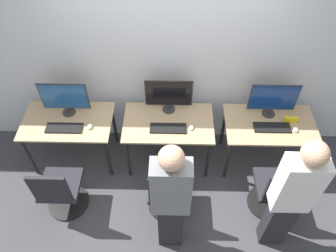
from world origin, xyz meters
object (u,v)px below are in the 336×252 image
object	(u,v)px
keyboard_center	(168,128)
mouse_right	(296,129)
office_chair_right	(275,192)
mouse_center	(191,127)
office_chair_center	(168,193)
person_center	(171,199)
monitor_left	(64,98)
keyboard_left	(64,128)
monitor_center	(169,95)
mouse_left	(90,126)
monitor_right	(273,99)
person_right	(291,196)
office_chair_left	(61,192)
keyboard_right	(272,128)

from	to	relation	value
keyboard_center	mouse_right	xyz separation A→B (m)	(1.48, 0.01, 0.01)
keyboard_center	office_chair_right	xyz separation A→B (m)	(1.21, -0.60, -0.37)
mouse_center	office_chair_center	world-z (taller)	office_chair_center
keyboard_center	mouse_center	world-z (taller)	mouse_center
keyboard_center	person_center	size ratio (longest dim) A/B	0.26
mouse_center	office_chair_center	xyz separation A→B (m)	(-0.26, -0.66, -0.37)
monitor_left	keyboard_left	size ratio (longest dim) A/B	1.31
monitor_left	office_chair_right	xyz separation A→B (m)	(2.43, -0.84, -0.61)
keyboard_left	mouse_center	bearing A→B (deg)	1.53
monitor_center	office_chair_right	bearing A→B (deg)	-37.14
keyboard_left	mouse_left	bearing A→B (deg)	5.08
keyboard_left	mouse_center	world-z (taller)	mouse_center
person_center	office_chair_center	bearing A→B (deg)	95.09
monitor_center	monitor_left	bearing A→B (deg)	-176.30
monitor_center	office_chair_center	xyz separation A→B (m)	(0.01, -0.96, -0.61)
monitor_right	person_center	bearing A→B (deg)	-132.44
mouse_left	office_chair_right	bearing A→B (deg)	-15.91
mouse_left	mouse_center	xyz separation A→B (m)	(1.19, 0.01, 0.00)
monitor_center	monitor_right	bearing A→B (deg)	-2.20
keyboard_center	mouse_center	xyz separation A→B (m)	(0.27, 0.02, 0.01)
person_center	person_right	size ratio (longest dim) A/B	0.98
monitor_right	office_chair_left	bearing A→B (deg)	-159.06
monitor_left	monitor_right	world-z (taller)	same
office_chair_center	office_chair_left	bearing A→B (deg)	-179.51
keyboard_left	mouse_right	xyz separation A→B (m)	(2.70, 0.03, 0.01)
monitor_left	mouse_center	distance (m)	1.52
mouse_center	mouse_left	bearing A→B (deg)	-179.36
mouse_center	monitor_right	distance (m)	1.00
office_chair_left	monitor_center	size ratio (longest dim) A/B	1.58
keyboard_left	monitor_center	bearing A→B (deg)	15.53
office_chair_left	monitor_right	xyz separation A→B (m)	(2.41, 0.92, 0.61)
mouse_center	monitor_right	world-z (taller)	monitor_right
monitor_left	office_chair_right	world-z (taller)	monitor_left
mouse_right	keyboard_left	bearing A→B (deg)	-179.32
office_chair_center	person_right	world-z (taller)	person_right
monitor_center	office_chair_center	size ratio (longest dim) A/B	0.63
monitor_center	person_right	world-z (taller)	person_right
monitor_right	keyboard_right	bearing A→B (deg)	-90.00
keyboard_center	person_right	xyz separation A→B (m)	(1.16, -0.97, 0.19)
office_chair_left	monitor_center	distance (m)	1.65
mouse_left	monitor_right	bearing A→B (deg)	7.07
monitor_right	office_chair_right	size ratio (longest dim) A/B	0.63
monitor_left	mouse_right	bearing A→B (deg)	-4.81
monitor_right	keyboard_right	size ratio (longest dim) A/B	1.31
monitor_left	keyboard_right	distance (m)	2.45
mouse_left	person_right	distance (m)	2.30
mouse_left	mouse_right	size ratio (longest dim) A/B	1.00
mouse_left	keyboard_center	xyz separation A→B (m)	(0.92, -0.00, -0.01)
person_right	office_chair_center	bearing A→B (deg)	164.05
mouse_center	monitor_right	bearing A→B (deg)	14.91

